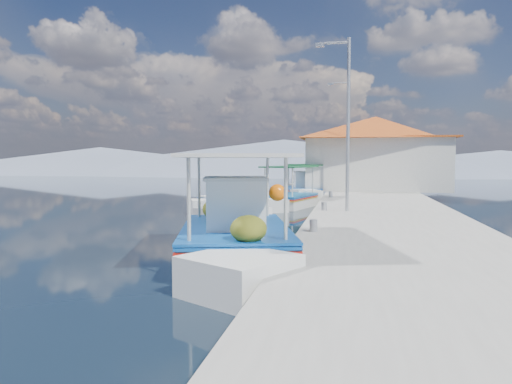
# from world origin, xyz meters

# --- Properties ---
(ground) EXTENTS (160.00, 160.00, 0.00)m
(ground) POSITION_xyz_m (0.00, 0.00, 0.00)
(ground) COLOR black
(ground) RESTS_ON ground
(quay) EXTENTS (5.00, 44.00, 0.50)m
(quay) POSITION_xyz_m (5.90, 6.00, 0.25)
(quay) COLOR #A4A199
(quay) RESTS_ON ground
(bollards) EXTENTS (0.20, 17.20, 0.30)m
(bollards) POSITION_xyz_m (3.80, 5.25, 0.65)
(bollards) COLOR #A5A8AD
(bollards) RESTS_ON quay
(main_caique) EXTENTS (3.77, 7.94, 2.71)m
(main_caique) POSITION_xyz_m (2.13, -4.33, 0.52)
(main_caique) COLOR white
(main_caique) RESTS_ON ground
(caique_green_canopy) EXTENTS (2.77, 5.69, 2.21)m
(caique_green_canopy) POSITION_xyz_m (1.84, 7.71, 0.33)
(caique_green_canopy) COLOR white
(caique_green_canopy) RESTS_ON ground
(caique_blue_hull) EXTENTS (3.24, 5.52, 1.07)m
(caique_blue_hull) POSITION_xyz_m (-0.42, 6.09, 0.29)
(caique_blue_hull) COLOR white
(caique_blue_hull) RESTS_ON ground
(caique_far) EXTENTS (2.71, 6.25, 2.24)m
(caique_far) POSITION_xyz_m (1.94, 13.42, 0.41)
(caique_far) COLOR white
(caique_far) RESTS_ON ground
(harbor_building) EXTENTS (10.49, 10.49, 4.40)m
(harbor_building) POSITION_xyz_m (6.20, 15.00, 2.78)
(harbor_building) COLOR silver
(harbor_building) RESTS_ON quay
(lamp_post_near) EXTENTS (1.21, 0.14, 6.00)m
(lamp_post_near) POSITION_xyz_m (4.51, 2.00, 3.85)
(lamp_post_near) COLOR #A5A8AD
(lamp_post_near) RESTS_ON quay
(lamp_post_far) EXTENTS (1.21, 0.14, 6.00)m
(lamp_post_far) POSITION_xyz_m (4.51, 11.00, 3.85)
(lamp_post_far) COLOR #A5A8AD
(lamp_post_far) RESTS_ON quay
(mountain_ridge) EXTENTS (171.40, 96.00, 5.50)m
(mountain_ridge) POSITION_xyz_m (6.54, 56.00, 2.04)
(mountain_ridge) COLOR slate
(mountain_ridge) RESTS_ON ground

